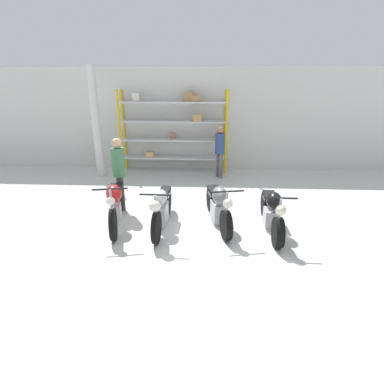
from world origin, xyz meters
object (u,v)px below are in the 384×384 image
(person_browsing, at_px, (220,148))
(shelving_rack, at_px, (175,128))
(motorcycle_black, at_px, (272,211))
(motorcycle_red, at_px, (115,203))
(motorcycle_silver, at_px, (162,208))
(person_near_rack, at_px, (119,168))
(motorcycle_grey, at_px, (218,205))

(person_browsing, bearing_deg, shelving_rack, -56.48)
(motorcycle_black, bearing_deg, shelving_rack, -149.97)
(shelving_rack, xyz_separation_m, person_browsing, (1.59, -0.83, -0.54))
(motorcycle_black, bearing_deg, motorcycle_red, -90.20)
(motorcycle_red, xyz_separation_m, motorcycle_silver, (1.07, -0.10, -0.05))
(person_browsing, height_order, person_near_rack, person_near_rack)
(motorcycle_black, bearing_deg, motorcycle_grey, -99.22)
(motorcycle_grey, height_order, person_near_rack, person_near_rack)
(shelving_rack, bearing_deg, motorcycle_grey, -72.34)
(motorcycle_red, relative_size, motorcycle_grey, 1.00)
(person_browsing, bearing_deg, motorcycle_grey, 58.92)
(motorcycle_silver, distance_m, person_browsing, 4.18)
(motorcycle_black, bearing_deg, person_near_rack, -103.77)
(shelving_rack, distance_m, motorcycle_silver, 4.86)
(motorcycle_silver, bearing_deg, motorcycle_red, -93.77)
(motorcycle_red, distance_m, motorcycle_black, 3.46)
(motorcycle_black, relative_size, person_browsing, 1.23)
(motorcycle_black, distance_m, person_browsing, 4.06)
(motorcycle_silver, bearing_deg, shelving_rack, -176.14)
(motorcycle_silver, xyz_separation_m, person_near_rack, (-1.19, 0.97, 0.62))
(person_browsing, bearing_deg, person_near_rack, 19.83)
(shelving_rack, xyz_separation_m, person_near_rack, (-1.00, -3.76, -0.47))
(shelving_rack, height_order, person_near_rack, shelving_rack)
(shelving_rack, bearing_deg, motorcycle_black, -61.31)
(shelving_rack, height_order, motorcycle_black, shelving_rack)
(motorcycle_black, xyz_separation_m, person_near_rack, (-3.58, 0.97, 0.64))
(motorcycle_red, xyz_separation_m, motorcycle_black, (3.46, -0.09, -0.08))
(motorcycle_grey, distance_m, person_near_rack, 2.62)
(motorcycle_silver, relative_size, person_near_rack, 1.16)
(motorcycle_black, relative_size, person_near_rack, 1.17)
(motorcycle_red, bearing_deg, motorcycle_silver, 73.12)
(motorcycle_grey, bearing_deg, shelving_rack, -173.61)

